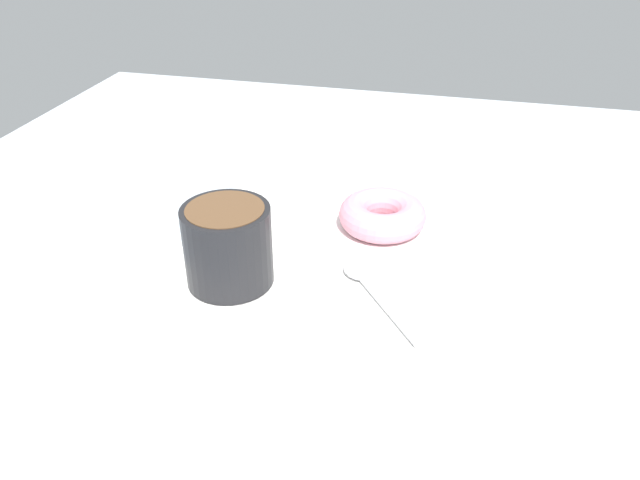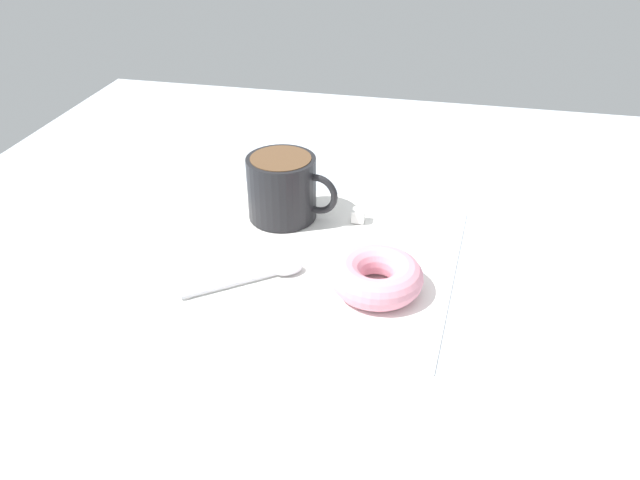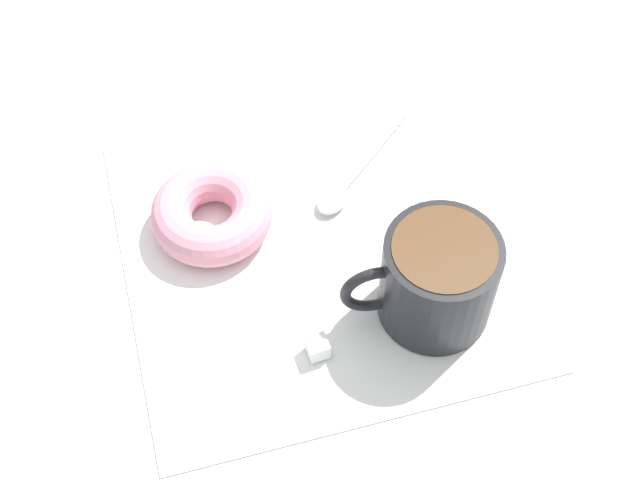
{
  "view_description": "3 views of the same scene",
  "coord_description": "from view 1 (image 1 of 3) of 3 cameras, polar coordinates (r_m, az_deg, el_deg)",
  "views": [
    {
      "loc": [
        13.77,
        -59.78,
        39.1
      ],
      "look_at": [
        -0.46,
        -1.23,
        2.3
      ],
      "focal_mm": 35.0,
      "sensor_mm": 36.0,
      "label": 1
    },
    {
      "loc": [
        63.23,
        12.6,
        43.45
      ],
      "look_at": [
        -0.46,
        -1.23,
        2.3
      ],
      "focal_mm": 35.0,
      "sensor_mm": 36.0,
      "label": 2
    },
    {
      "loc": [
        -40.72,
        13.06,
        64.59
      ],
      "look_at": [
        -0.46,
        -1.23,
        2.3
      ],
      "focal_mm": 50.0,
      "sensor_mm": 36.0,
      "label": 3
    }
  ],
  "objects": [
    {
      "name": "coffee_cup",
      "position": [
        0.66,
        -8.35,
        -0.28
      ],
      "size": [
        9.3,
        12.63,
        8.74
      ],
      "color": "black",
      "rests_on": "napkin"
    },
    {
      "name": "sugar_cube",
      "position": [
        0.76,
        -5.98,
        1.38
      ],
      "size": [
        1.68,
        1.68,
        1.68
      ],
      "primitive_type": "cube",
      "color": "white",
      "rests_on": "napkin"
    },
    {
      "name": "spoon",
      "position": [
        0.67,
        4.13,
        -3.88
      ],
      "size": [
        10.07,
        12.79,
        0.9
      ],
      "color": "silver",
      "rests_on": "napkin"
    },
    {
      "name": "donut",
      "position": [
        0.76,
        5.72,
        2.32
      ],
      "size": [
        10.67,
        10.67,
        3.59
      ],
      "primitive_type": "torus",
      "color": "pink",
      "rests_on": "napkin"
    },
    {
      "name": "ground_plane",
      "position": [
        0.73,
        0.58,
        -1.76
      ],
      "size": [
        120.0,
        120.0,
        2.0
      ],
      "primitive_type": "cube",
      "color": "#B2BCC6"
    },
    {
      "name": "napkin",
      "position": [
        0.72,
        0.0,
        -1.47
      ],
      "size": [
        35.78,
        35.78,
        0.3
      ],
      "primitive_type": "cube",
      "rotation": [
        0.0,
        0.0,
        -0.08
      ],
      "color": "white",
      "rests_on": "ground_plane"
    }
  ]
}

